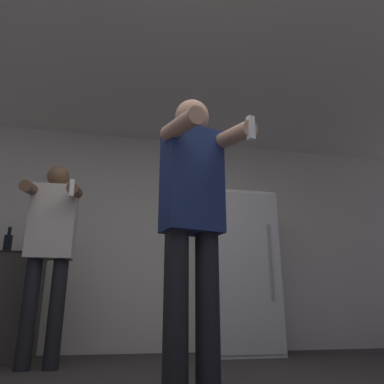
{
  "coord_description": "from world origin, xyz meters",
  "views": [
    {
      "loc": [
        -0.3,
        -1.57,
        0.44
      ],
      "look_at": [
        0.13,
        0.55,
        1.13
      ],
      "focal_mm": 35.0,
      "sensor_mm": 36.0,
      "label": 1
    }
  ],
  "objects_px": {
    "person_woman_foreground": "(193,210)",
    "refrigerator": "(239,272)",
    "bottle_amber_bourbon": "(8,243)",
    "person_man_side": "(50,241)"
  },
  "relations": [
    {
      "from": "refrigerator",
      "to": "person_woman_foreground",
      "type": "height_order",
      "value": "person_woman_foreground"
    },
    {
      "from": "person_woman_foreground",
      "to": "bottle_amber_bourbon",
      "type": "bearing_deg",
      "value": 128.11
    },
    {
      "from": "person_woman_foreground",
      "to": "refrigerator",
      "type": "bearing_deg",
      "value": 64.56
    },
    {
      "from": "refrigerator",
      "to": "person_man_side",
      "type": "distance_m",
      "value": 2.05
    },
    {
      "from": "bottle_amber_bourbon",
      "to": "person_man_side",
      "type": "relative_size",
      "value": 0.17
    },
    {
      "from": "bottle_amber_bourbon",
      "to": "person_man_side",
      "type": "height_order",
      "value": "person_man_side"
    },
    {
      "from": "bottle_amber_bourbon",
      "to": "refrigerator",
      "type": "bearing_deg",
      "value": 0.87
    },
    {
      "from": "refrigerator",
      "to": "bottle_amber_bourbon",
      "type": "xyz_separation_m",
      "value": [
        -2.43,
        -0.04,
        0.24
      ]
    },
    {
      "from": "bottle_amber_bourbon",
      "to": "person_man_side",
      "type": "distance_m",
      "value": 0.86
    },
    {
      "from": "refrigerator",
      "to": "bottle_amber_bourbon",
      "type": "bearing_deg",
      "value": -179.13
    }
  ]
}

